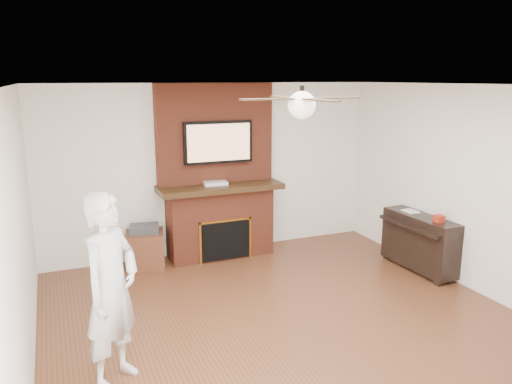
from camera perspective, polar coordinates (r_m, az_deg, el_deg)
name	(u,v)px	position (r m, az deg, el deg)	size (l,w,h in m)	color
room_shell	(300,216)	(4.90, 5.00, -2.73)	(5.36, 5.86, 2.86)	#4E2917
fireplace	(218,189)	(7.25, -4.35, 0.35)	(1.78, 0.64, 2.50)	brown
tv	(218,142)	(7.09, -4.33, 5.69)	(1.00, 0.08, 0.60)	black
ceiling_fan	(302,104)	(4.73, 5.26, 9.99)	(1.21, 1.21, 0.31)	black
person	(111,290)	(4.40, -16.21, -10.72)	(0.62, 0.41, 1.68)	silver
side_table	(145,247)	(7.13, -12.55, -6.20)	(0.60, 0.60, 0.59)	#522917
piano	(420,241)	(7.13, 18.18, -5.36)	(0.47, 1.18, 0.86)	black
cable_box	(215,183)	(7.11, -4.66, 1.00)	(0.33, 0.19, 0.05)	silver
candle_green	(227,255)	(7.34, -3.33, -7.16)	(0.06, 0.06, 0.10)	#458E39
candle_cream	(231,253)	(7.38, -2.83, -6.98)	(0.07, 0.07, 0.11)	#FFE2CA
candle_blue	(236,254)	(7.40, -2.34, -7.06)	(0.06, 0.06, 0.08)	#2B4983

